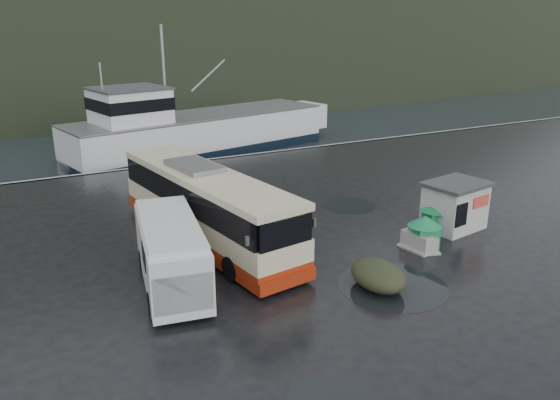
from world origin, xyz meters
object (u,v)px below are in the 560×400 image
jersey_barrier_b (416,250)px  fishing_trawler (201,137)px  coach_bus (208,241)px  dome_tent (377,287)px  waste_bin_right (434,231)px  ticket_kiosk (452,228)px  waste_bin_left (423,248)px  jersey_barrier_a (426,249)px  white_van (173,285)px

jersey_barrier_b → fishing_trawler: 29.19m
coach_bus → dome_tent: (4.44, -7.77, 0.00)m
waste_bin_right → jersey_barrier_b: 2.83m
coach_bus → fishing_trawler: size_ratio=0.46×
ticket_kiosk → coach_bus: bearing=151.0°
waste_bin_left → fishing_trawler: 29.16m
jersey_barrier_a → dome_tent: bearing=-154.7°
dome_tent → white_van: bearing=151.4°
waste_bin_left → dome_tent: size_ratio=0.59×
white_van → ticket_kiosk: (14.84, -0.46, 0.00)m
fishing_trawler → waste_bin_right: bearing=-96.7°
waste_bin_right → ticket_kiosk: 1.14m
coach_bus → dome_tent: bearing=-68.9°
ticket_kiosk → fishing_trawler: size_ratio=0.11×
coach_bus → jersey_barrier_b: bearing=-42.1°
waste_bin_left → jersey_barrier_b: bearing=-175.1°
ticket_kiosk → jersey_barrier_a: 3.40m
white_van → jersey_barrier_b: 11.41m
dome_tent → ticket_kiosk: bearing=25.3°
white_van → ticket_kiosk: size_ratio=2.13×
waste_bin_left → jersey_barrier_b: waste_bin_left is taller
waste_bin_right → jersey_barrier_b: size_ratio=0.96×
ticket_kiosk → jersey_barrier_b: bearing=-169.5°
dome_tent → jersey_barrier_b: (3.94, 2.25, 0.00)m
dome_tent → ticket_kiosk: ticket_kiosk is taller
white_van → dome_tent: white_van is taller
coach_bus → jersey_barrier_a: size_ratio=8.25×
fishing_trawler → coach_bus: bearing=-121.1°
waste_bin_left → fishing_trawler: (-0.83, 29.14, 0.00)m
coach_bus → fishing_trawler: 24.98m
jersey_barrier_b → fishing_trawler: size_ratio=0.06×
white_van → dome_tent: (7.34, -4.00, 0.00)m
waste_bin_right → fishing_trawler: 27.89m
coach_bus → jersey_barrier_b: 10.03m
fishing_trawler → jersey_barrier_a: bearing=-100.8°
waste_bin_right → ticket_kiosk: bearing=-7.2°
waste_bin_left → dome_tent: waste_bin_left is taller
jersey_barrier_a → fishing_trawler: (-0.86, 29.34, 0.00)m
waste_bin_right → fishing_trawler: size_ratio=0.06×
dome_tent → fishing_trawler: size_ratio=0.10×
coach_bus → ticket_kiosk: coach_bus is taller
white_van → jersey_barrier_b: bearing=0.4°
waste_bin_right → dome_tent: 7.36m
ticket_kiosk → dome_tent: bearing=-164.2°
ticket_kiosk → jersey_barrier_b: 3.79m
dome_tent → jersey_barrier_a: dome_tent is taller
white_van → waste_bin_left: 11.85m
coach_bus → ticket_kiosk: 12.67m
jersey_barrier_b → ticket_kiosk: bearing=19.9°
white_van → fishing_trawler: (10.90, 27.43, 0.00)m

